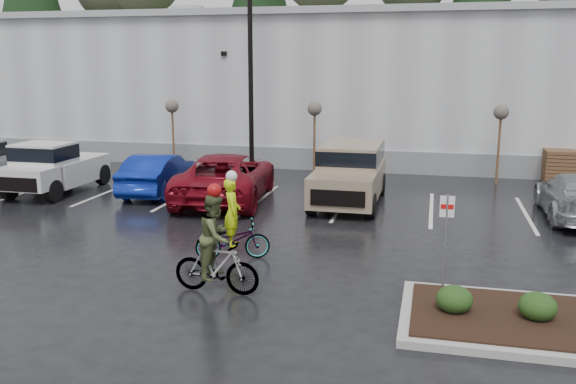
% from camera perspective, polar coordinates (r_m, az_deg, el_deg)
% --- Properties ---
extents(ground, '(120.00, 120.00, 0.00)m').
position_cam_1_polar(ground, '(13.80, -1.91, -8.58)').
color(ground, black).
rests_on(ground, ground).
extents(warehouse, '(60.50, 15.50, 7.20)m').
position_cam_1_polar(warehouse, '(34.62, 7.90, 10.03)').
color(warehouse, '#A5A7AA').
rests_on(warehouse, ground).
extents(wooded_ridge, '(80.00, 25.00, 6.00)m').
position_cam_1_polar(wooded_ridge, '(57.57, 10.23, 10.14)').
color(wooded_ridge, '#263B18').
rests_on(wooded_ridge, ground).
extents(lamppost, '(0.50, 1.00, 9.22)m').
position_cam_1_polar(lamppost, '(25.56, -3.56, 13.96)').
color(lamppost, black).
rests_on(lamppost, ground).
extents(sapling_west, '(0.60, 0.60, 3.20)m').
position_cam_1_polar(sapling_west, '(27.98, -10.79, 7.55)').
color(sapling_west, '#4B2B1E').
rests_on(sapling_west, ground).
extents(sapling_mid, '(0.60, 0.60, 3.20)m').
position_cam_1_polar(sapling_mid, '(26.00, 2.50, 7.42)').
color(sapling_mid, '#4B2B1E').
rests_on(sapling_mid, ground).
extents(sapling_east, '(0.60, 0.60, 3.20)m').
position_cam_1_polar(sapling_east, '(25.65, 19.30, 6.68)').
color(sapling_east, '#4B2B1E').
rests_on(sapling_east, ground).
extents(pallet_stack_a, '(1.20, 1.20, 1.35)m').
position_cam_1_polar(pallet_stack_a, '(27.24, 24.03, 2.23)').
color(pallet_stack_a, '#4B2B1E').
rests_on(pallet_stack_a, ground).
extents(shrub_a, '(0.70, 0.70, 0.52)m').
position_cam_1_polar(shrub_a, '(12.29, 15.31, -9.65)').
color(shrub_a, black).
rests_on(shrub_a, curb_island).
extents(shrub_b, '(0.70, 0.70, 0.52)m').
position_cam_1_polar(shrub_b, '(12.45, 22.32, -9.87)').
color(shrub_b, black).
rests_on(shrub_b, curb_island).
extents(fire_lane_sign, '(0.30, 0.05, 2.20)m').
position_cam_1_polar(fire_lane_sign, '(13.11, 14.55, -3.64)').
color(fire_lane_sign, gray).
rests_on(fire_lane_sign, ground).
extents(pickup_white, '(2.10, 5.20, 1.96)m').
position_cam_1_polar(pickup_white, '(24.79, -20.58, 2.34)').
color(pickup_white, silver).
rests_on(pickup_white, ground).
extents(car_blue, '(1.98, 4.68, 1.50)m').
position_cam_1_polar(car_blue, '(23.38, -12.04, 1.73)').
color(car_blue, navy).
rests_on(car_blue, ground).
extents(car_red, '(3.53, 6.42, 1.70)m').
position_cam_1_polar(car_red, '(21.73, -5.82, 1.42)').
color(car_red, maroon).
rests_on(car_red, ground).
extents(suv_tan, '(2.20, 5.10, 2.06)m').
position_cam_1_polar(suv_tan, '(21.16, 5.74, 1.62)').
color(suv_tan, gray).
rests_on(suv_tan, ground).
extents(cyclist_hivis, '(1.98, 1.28, 2.26)m').
position_cam_1_polar(cyclist_hivis, '(15.31, -5.21, -3.74)').
color(cyclist_hivis, '#3F3F44').
rests_on(cyclist_hivis, ground).
extents(cyclist_olive, '(1.87, 0.90, 2.40)m').
position_cam_1_polar(cyclist_olive, '(13.11, -6.75, -5.77)').
color(cyclist_olive, '#3F3F44').
rests_on(cyclist_olive, ground).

